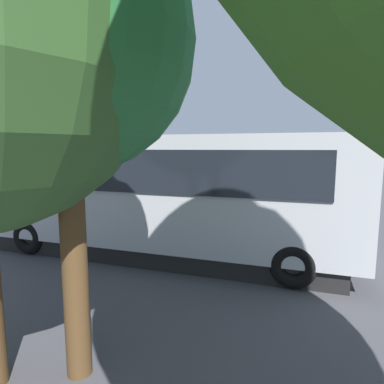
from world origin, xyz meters
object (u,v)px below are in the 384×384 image
parked_motorcycle_dark (244,226)px  stunt_motorcycle (170,185)px  traffic_cone (197,203)px  spectator_right (153,199)px  tree_far (62,23)px  spectator_far_left (245,206)px  spectator_centre (183,201)px  spectator_left (217,204)px  parked_motorcycle_silver (174,220)px  tour_bus (161,196)px

parked_motorcycle_dark → stunt_motorcycle: 7.40m
parked_motorcycle_dark → traffic_cone: (3.30, -4.77, -0.18)m
traffic_cone → spectator_right: bearing=86.1°
spectator_right → tree_far: size_ratio=0.29×
spectator_far_left → spectator_centre: bearing=-3.9°
stunt_motorcycle → tree_far: 13.39m
spectator_far_left → spectator_left: (1.06, -0.26, -0.04)m
spectator_far_left → parked_motorcycle_silver: size_ratio=0.84×
parked_motorcycle_silver → parked_motorcycle_dark: size_ratio=0.99×
traffic_cone → tree_far: tree_far is taller
traffic_cone → tree_far: bearing=102.3°
stunt_motorcycle → traffic_cone: stunt_motorcycle is taller
parked_motorcycle_silver → traffic_cone: size_ratio=3.23×
tour_bus → tree_far: bearing=103.3°
tour_bus → parked_motorcycle_dark: bearing=-131.4°
tour_bus → spectator_far_left: (-1.75, -2.82, -0.62)m
spectator_left → stunt_motorcycle: (3.84, -4.44, 0.06)m
spectator_left → parked_motorcycle_silver: size_ratio=0.82×
tour_bus → tree_far: tree_far is taller
parked_motorcycle_dark → traffic_cone: parked_motorcycle_dark is taller
spectator_far_left → parked_motorcycle_dark: (-0.13, 0.69, -0.54)m
parked_motorcycle_silver → spectator_far_left: bearing=-166.2°
spectator_centre → parked_motorcycle_dark: bearing=160.8°
spectator_far_left → traffic_cone: 5.21m
spectator_centre → parked_motorcycle_silver: 0.91m
parked_motorcycle_silver → spectator_left: bearing=-146.9°
tour_bus → spectator_centre: (0.57, -2.98, -0.63)m
spectator_left → parked_motorcycle_dark: 1.60m
spectator_far_left → traffic_cone: size_ratio=2.73×
spectator_right → tree_far: (-2.82, 7.55, 3.30)m
spectator_centre → tree_far: tree_far is taller
traffic_cone → parked_motorcycle_silver: bearing=99.9°
tree_far → spectator_centre: bearing=-77.6°
tour_bus → spectator_left: (-0.69, -3.09, -0.66)m
spectator_right → traffic_cone: size_ratio=2.83×
spectator_centre → tree_far: size_ratio=0.27×
spectator_far_left → spectator_left: spectator_far_left is taller
spectator_left → parked_motorcycle_dark: (-1.19, 0.96, -0.50)m
stunt_motorcycle → spectator_far_left: bearing=136.2°
tree_far → stunt_motorcycle: bearing=-70.8°
spectator_far_left → tree_far: (0.63, 7.55, 3.35)m
spectator_right → stunt_motorcycle: size_ratio=0.94×
spectator_centre → traffic_cone: (0.85, -3.92, -0.70)m
spectator_right → stunt_motorcycle: stunt_motorcycle is taller
spectator_far_left → parked_motorcycle_dark: size_ratio=0.84×
parked_motorcycle_dark → stunt_motorcycle: (5.03, -5.40, 0.56)m
spectator_centre → spectator_left: bearing=-175.3°
spectator_far_left → parked_motorcycle_silver: bearing=13.8°
parked_motorcycle_silver → spectator_centre: bearing=-92.8°
spectator_right → spectator_centre: bearing=-172.2°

